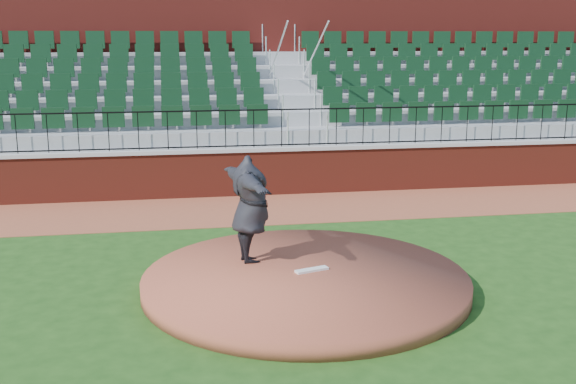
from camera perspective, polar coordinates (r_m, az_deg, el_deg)
name	(u,v)px	position (r m, az deg, el deg)	size (l,w,h in m)	color
ground	(302,283)	(12.14, 1.19, -7.55)	(90.00, 90.00, 0.00)	#1D4413
warning_track	(262,208)	(17.24, -2.16, -1.37)	(34.00, 3.20, 0.01)	brown
field_wall	(254,173)	(18.66, -2.81, 1.59)	(34.00, 0.35, 1.20)	maroon
wall_cap	(254,149)	(18.54, -2.83, 3.56)	(34.00, 0.45, 0.10)	#B7B7B7
wall_railing	(254,129)	(18.46, -2.85, 5.24)	(34.00, 0.05, 1.00)	black
seating_stands	(243,101)	(21.10, -3.75, 7.54)	(34.00, 5.10, 4.60)	gray
concourse_wall	(234,80)	(23.84, -4.47, 9.22)	(34.00, 0.50, 5.50)	maroon
pitchers_mound	(305,281)	(11.87, 1.45, -7.38)	(5.55, 5.55, 0.25)	brown
pitching_rubber	(312,270)	(11.99, 1.98, -6.45)	(0.60, 0.15, 0.04)	white
pitcher	(250,209)	(12.22, -3.15, -1.42)	(2.39, 0.65, 1.94)	black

